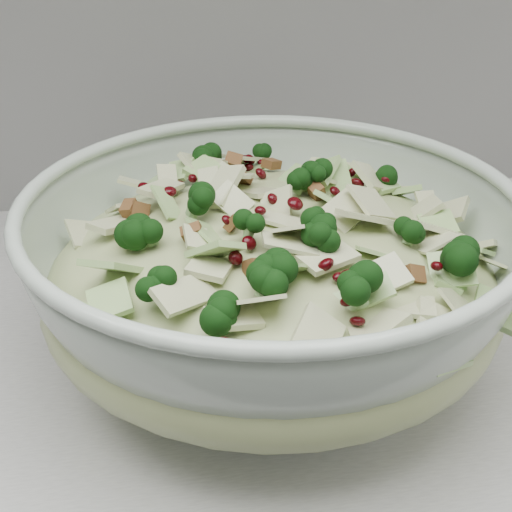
{
  "coord_description": "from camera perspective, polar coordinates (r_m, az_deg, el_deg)",
  "views": [
    {
      "loc": [
        0.57,
        1.1,
        1.3
      ],
      "look_at": [
        0.65,
        1.59,
        1.02
      ],
      "focal_mm": 50.0,
      "sensor_mm": 36.0,
      "label": 1
    }
  ],
  "objects": [
    {
      "name": "mixing_bowl",
      "position": [
        0.61,
        1.21,
        -1.92
      ],
      "size": [
        0.54,
        0.54,
        0.17
      ],
      "rotation": [
        0.0,
        0.0,
        -0.43
      ],
      "color": "#AABAA9",
      "rests_on": "counter"
    },
    {
      "name": "salad",
      "position": [
        0.59,
        1.24,
        0.3
      ],
      "size": [
        0.45,
        0.45,
        0.17
      ],
      "rotation": [
        0.0,
        0.0,
        -0.19
      ],
      "color": "#A5B47B",
      "rests_on": "mixing_bowl"
    }
  ]
}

